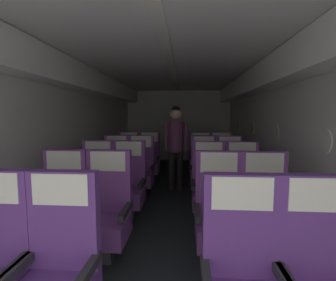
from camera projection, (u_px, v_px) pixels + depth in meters
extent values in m
cube|color=#23282D|center=(171.00, 204.00, 3.98)|extent=(3.52, 8.30, 0.02)
cube|color=silver|center=(69.00, 134.00, 3.98)|extent=(0.08, 7.90, 2.24)
cube|color=silver|center=(279.00, 135.00, 3.75)|extent=(0.08, 7.90, 2.24)
cube|color=silver|center=(171.00, 62.00, 3.75)|extent=(3.40, 7.90, 0.06)
cube|color=silver|center=(178.00, 125.00, 7.80)|extent=(3.40, 0.06, 2.24)
cube|color=white|center=(80.00, 78.00, 3.88)|extent=(0.33, 7.58, 0.36)
cube|color=white|center=(267.00, 76.00, 3.67)|extent=(0.33, 7.58, 0.36)
cube|color=white|center=(171.00, 65.00, 3.76)|extent=(0.12, 7.11, 0.02)
cylinder|color=white|center=(324.00, 141.00, 2.44)|extent=(0.01, 0.26, 0.26)
cylinder|color=white|center=(276.00, 133.00, 3.74)|extent=(0.01, 0.26, 0.26)
cylinder|color=white|center=(252.00, 128.00, 5.05)|extent=(0.01, 0.26, 0.26)
cylinder|color=white|center=(239.00, 126.00, 6.36)|extent=(0.01, 0.26, 0.26)
cube|color=#28282D|center=(11.00, 270.00, 1.44)|extent=(0.05, 0.40, 0.06)
cube|color=#5B3384|center=(65.00, 220.00, 1.59)|extent=(0.45, 0.09, 0.65)
cube|color=#28282D|center=(86.00, 274.00, 1.40)|extent=(0.05, 0.40, 0.06)
cube|color=#28282D|center=(15.00, 271.00, 1.43)|extent=(0.05, 0.40, 0.06)
cube|color=silver|center=(60.00, 190.00, 1.52)|extent=(0.36, 0.01, 0.20)
cube|color=#5B3384|center=(314.00, 227.00, 1.48)|extent=(0.45, 0.09, 0.65)
cube|color=silver|center=(321.00, 195.00, 1.42)|extent=(0.36, 0.01, 0.20)
cube|color=#5B3384|center=(240.00, 225.00, 1.51)|extent=(0.45, 0.09, 0.65)
cube|color=#28282D|center=(207.00, 280.00, 1.36)|extent=(0.05, 0.40, 0.06)
cube|color=silver|center=(242.00, 194.00, 1.44)|extent=(0.36, 0.01, 0.20)
cube|color=#38383D|center=(60.00, 248.00, 2.44)|extent=(0.16, 0.17, 0.21)
cube|color=#753D8E|center=(59.00, 228.00, 2.42)|extent=(0.45, 0.48, 0.21)
cube|color=#753D8E|center=(67.00, 180.00, 2.57)|extent=(0.45, 0.09, 0.65)
cube|color=#28282D|center=(79.00, 209.00, 2.38)|extent=(0.05, 0.40, 0.06)
cube|color=#28282D|center=(37.00, 208.00, 2.41)|extent=(0.05, 0.40, 0.06)
cube|color=silver|center=(64.00, 161.00, 2.50)|extent=(0.36, 0.01, 0.20)
cube|color=#38383D|center=(105.00, 249.00, 2.41)|extent=(0.16, 0.17, 0.21)
cube|color=#753D8E|center=(105.00, 229.00, 2.39)|extent=(0.45, 0.48, 0.21)
cube|color=#753D8E|center=(110.00, 181.00, 2.54)|extent=(0.45, 0.09, 0.65)
cube|color=#28282D|center=(126.00, 210.00, 2.35)|extent=(0.05, 0.40, 0.06)
cube|color=#28282D|center=(83.00, 209.00, 2.38)|extent=(0.05, 0.40, 0.06)
cube|color=silver|center=(108.00, 161.00, 2.47)|extent=(0.36, 0.01, 0.20)
cube|color=#38383D|center=(266.00, 255.00, 2.31)|extent=(0.16, 0.17, 0.21)
cube|color=#753D8E|center=(267.00, 234.00, 2.29)|extent=(0.45, 0.48, 0.21)
cube|color=#753D8E|center=(262.00, 184.00, 2.44)|extent=(0.45, 0.09, 0.65)
cube|color=#28282D|center=(292.00, 215.00, 2.25)|extent=(0.05, 0.40, 0.06)
cube|color=#28282D|center=(244.00, 213.00, 2.28)|extent=(0.05, 0.40, 0.06)
cube|color=silver|center=(265.00, 163.00, 2.37)|extent=(0.36, 0.01, 0.20)
cube|color=#38383D|center=(219.00, 253.00, 2.35)|extent=(0.16, 0.17, 0.21)
cube|color=#753D8E|center=(220.00, 232.00, 2.32)|extent=(0.45, 0.48, 0.21)
cube|color=#753D8E|center=(218.00, 183.00, 2.48)|extent=(0.45, 0.09, 0.65)
cube|color=#28282D|center=(243.00, 213.00, 2.29)|extent=(0.05, 0.40, 0.06)
cube|color=#28282D|center=(197.00, 212.00, 2.32)|extent=(0.05, 0.40, 0.06)
cube|color=silver|center=(219.00, 163.00, 2.41)|extent=(0.36, 0.01, 0.20)
cube|color=#38383D|center=(96.00, 211.00, 3.39)|extent=(0.16, 0.17, 0.21)
cube|color=#753D8E|center=(95.00, 196.00, 3.37)|extent=(0.45, 0.48, 0.21)
cube|color=#753D8E|center=(99.00, 163.00, 3.52)|extent=(0.45, 0.09, 0.65)
cube|color=#28282D|center=(110.00, 183.00, 3.33)|extent=(0.05, 0.40, 0.06)
cube|color=#28282D|center=(80.00, 182.00, 3.36)|extent=(0.05, 0.40, 0.06)
cube|color=silver|center=(98.00, 148.00, 3.45)|extent=(0.36, 0.01, 0.20)
cube|color=#38383D|center=(127.00, 211.00, 3.37)|extent=(0.16, 0.17, 0.21)
cube|color=#753D8E|center=(127.00, 197.00, 3.35)|extent=(0.45, 0.48, 0.21)
cube|color=#753D8E|center=(130.00, 163.00, 3.50)|extent=(0.45, 0.09, 0.65)
cube|color=#28282D|center=(142.00, 183.00, 3.31)|extent=(0.05, 0.40, 0.06)
cube|color=#28282D|center=(111.00, 182.00, 3.34)|extent=(0.05, 0.40, 0.06)
cube|color=silver|center=(129.00, 149.00, 3.43)|extent=(0.36, 0.01, 0.20)
cube|color=#38383D|center=(243.00, 215.00, 3.26)|extent=(0.16, 0.17, 0.21)
cube|color=#753D8E|center=(244.00, 199.00, 3.24)|extent=(0.45, 0.48, 0.21)
cube|color=#753D8E|center=(241.00, 165.00, 3.39)|extent=(0.45, 0.09, 0.65)
cube|color=#28282D|center=(261.00, 185.00, 3.21)|extent=(0.05, 0.40, 0.06)
cube|color=#28282D|center=(227.00, 185.00, 3.24)|extent=(0.05, 0.40, 0.06)
cube|color=silver|center=(242.00, 150.00, 3.32)|extent=(0.36, 0.01, 0.20)
cube|color=#38383D|center=(209.00, 214.00, 3.28)|extent=(0.16, 0.17, 0.21)
cube|color=#753D8E|center=(209.00, 199.00, 3.26)|extent=(0.45, 0.48, 0.21)
cube|color=#753D8E|center=(208.00, 164.00, 3.41)|extent=(0.45, 0.09, 0.65)
cube|color=#28282D|center=(226.00, 185.00, 3.23)|extent=(0.05, 0.40, 0.06)
cube|color=#28282D|center=(193.00, 184.00, 3.26)|extent=(0.05, 0.40, 0.06)
cube|color=silver|center=(209.00, 150.00, 3.34)|extent=(0.36, 0.01, 0.20)
cube|color=#38383D|center=(115.00, 190.00, 4.34)|extent=(0.16, 0.17, 0.21)
cube|color=#753D8E|center=(115.00, 178.00, 4.32)|extent=(0.45, 0.48, 0.21)
cube|color=#753D8E|center=(117.00, 153.00, 4.47)|extent=(0.45, 0.09, 0.65)
cube|color=#28282D|center=(127.00, 168.00, 4.28)|extent=(0.05, 0.40, 0.06)
cube|color=#28282D|center=(103.00, 167.00, 4.31)|extent=(0.05, 0.40, 0.06)
cube|color=silver|center=(116.00, 141.00, 4.40)|extent=(0.36, 0.01, 0.20)
cube|color=#38383D|center=(140.00, 191.00, 4.31)|extent=(0.16, 0.17, 0.21)
cube|color=#753D8E|center=(140.00, 179.00, 4.28)|extent=(0.45, 0.48, 0.21)
cube|color=#753D8E|center=(142.00, 153.00, 4.43)|extent=(0.45, 0.09, 0.65)
cube|color=#28282D|center=(152.00, 168.00, 4.25)|extent=(0.05, 0.40, 0.06)
cube|color=#28282D|center=(128.00, 168.00, 4.28)|extent=(0.05, 0.40, 0.06)
cube|color=silver|center=(141.00, 142.00, 4.37)|extent=(0.36, 0.01, 0.20)
cube|color=#38383D|center=(230.00, 193.00, 4.19)|extent=(0.16, 0.17, 0.21)
cube|color=#753D8E|center=(230.00, 181.00, 4.17)|extent=(0.45, 0.48, 0.21)
cube|color=#753D8E|center=(229.00, 154.00, 4.32)|extent=(0.45, 0.09, 0.65)
cube|color=#28282D|center=(244.00, 170.00, 4.13)|extent=(0.05, 0.40, 0.06)
cube|color=#28282D|center=(218.00, 169.00, 4.17)|extent=(0.05, 0.40, 0.06)
cube|color=silver|center=(230.00, 142.00, 4.25)|extent=(0.36, 0.01, 0.20)
cube|color=#38383D|center=(204.00, 192.00, 4.24)|extent=(0.16, 0.17, 0.21)
cube|color=#753D8E|center=(204.00, 180.00, 4.22)|extent=(0.45, 0.48, 0.21)
cube|color=#753D8E|center=(203.00, 154.00, 4.37)|extent=(0.45, 0.09, 0.65)
cube|color=#28282D|center=(217.00, 169.00, 4.18)|extent=(0.05, 0.40, 0.06)
cube|color=#28282D|center=(191.00, 169.00, 4.21)|extent=(0.05, 0.40, 0.06)
cube|color=silver|center=(204.00, 142.00, 4.30)|extent=(0.36, 0.01, 0.20)
cube|color=#38383D|center=(128.00, 177.00, 5.28)|extent=(0.16, 0.17, 0.21)
cube|color=#753D8E|center=(128.00, 167.00, 5.25)|extent=(0.45, 0.48, 0.21)
cube|color=#753D8E|center=(129.00, 146.00, 5.40)|extent=(0.45, 0.09, 0.65)
cube|color=#28282D|center=(137.00, 159.00, 5.22)|extent=(0.05, 0.40, 0.06)
cube|color=#28282D|center=(118.00, 158.00, 5.25)|extent=(0.05, 0.40, 0.06)
cube|color=silver|center=(129.00, 137.00, 5.34)|extent=(0.36, 0.01, 0.20)
cube|color=#38383D|center=(149.00, 177.00, 5.27)|extent=(0.16, 0.17, 0.21)
cube|color=#753D8E|center=(149.00, 167.00, 5.25)|extent=(0.45, 0.48, 0.21)
cube|color=#753D8E|center=(150.00, 146.00, 5.40)|extent=(0.45, 0.09, 0.65)
cube|color=#28282D|center=(159.00, 159.00, 5.21)|extent=(0.05, 0.40, 0.06)
cube|color=#28282D|center=(139.00, 158.00, 5.24)|extent=(0.05, 0.40, 0.06)
cube|color=silver|center=(149.00, 137.00, 5.33)|extent=(0.36, 0.01, 0.20)
cube|color=#38383D|center=(221.00, 178.00, 5.16)|extent=(0.16, 0.17, 0.21)
cube|color=#753D8E|center=(222.00, 168.00, 5.14)|extent=(0.45, 0.48, 0.21)
cube|color=#753D8E|center=(221.00, 147.00, 5.29)|extent=(0.45, 0.09, 0.65)
cube|color=#28282D|center=(232.00, 159.00, 5.10)|extent=(0.05, 0.40, 0.06)
cube|color=#28282D|center=(211.00, 159.00, 5.14)|extent=(0.05, 0.40, 0.06)
cube|color=silver|center=(221.00, 137.00, 5.22)|extent=(0.36, 0.01, 0.20)
cube|color=#38383D|center=(200.00, 178.00, 5.17)|extent=(0.16, 0.17, 0.21)
cube|color=#753D8E|center=(201.00, 168.00, 5.15)|extent=(0.45, 0.48, 0.21)
cube|color=#753D8E|center=(200.00, 147.00, 5.30)|extent=(0.45, 0.09, 0.65)
cube|color=#28282D|center=(211.00, 159.00, 5.11)|extent=(0.05, 0.40, 0.06)
cube|color=#28282D|center=(190.00, 159.00, 5.14)|extent=(0.05, 0.40, 0.06)
cube|color=silver|center=(200.00, 137.00, 5.23)|extent=(0.36, 0.01, 0.20)
cylinder|color=black|center=(172.00, 171.00, 4.61)|extent=(0.11, 0.11, 0.75)
cylinder|color=black|center=(180.00, 171.00, 4.60)|extent=(0.11, 0.11, 0.75)
cylinder|color=#5B2D4C|center=(176.00, 136.00, 4.54)|extent=(0.28, 0.28, 0.59)
cylinder|color=#5B2D4C|center=(166.00, 137.00, 4.55)|extent=(0.07, 0.07, 0.50)
cylinder|color=#5B2D4C|center=(186.00, 137.00, 4.53)|extent=(0.07, 0.07, 0.50)
sphere|color=tan|center=(176.00, 113.00, 4.50)|extent=(0.21, 0.21, 0.21)
sphere|color=black|center=(176.00, 111.00, 4.49)|extent=(0.18, 0.18, 0.18)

